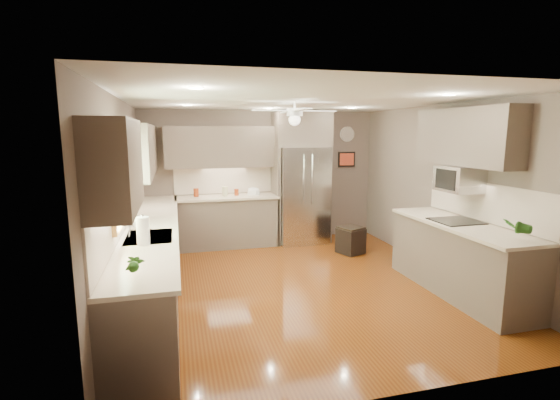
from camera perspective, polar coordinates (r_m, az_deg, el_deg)
name	(u,v)px	position (r m, az deg, el deg)	size (l,w,h in m)	color
floor	(300,284)	(5.77, 2.80, -11.75)	(5.00, 5.00, 0.00)	#52230B
ceiling	(301,100)	(5.39, 3.02, 13.85)	(5.00, 5.00, 0.00)	white
wall_back	(262,176)	(7.84, -2.58, 3.36)	(4.50, 4.50, 0.00)	#66574D
wall_front	(400,246)	(3.20, 16.52, -6.16)	(4.50, 4.50, 0.00)	#66574D
wall_left	(122,203)	(5.23, -21.31, -0.39)	(5.00, 5.00, 0.00)	#66574D
wall_right	(446,190)	(6.48, 22.27, 1.34)	(5.00, 5.00, 0.00)	#66574D
canister_a	(196,192)	(7.44, -11.72, 1.05)	(0.09, 0.09, 0.15)	maroon
canister_c	(225,191)	(7.44, -7.74, 1.23)	(0.11, 0.11, 0.17)	beige
canister_d	(236,192)	(7.49, -6.14, 1.09)	(0.08, 0.08, 0.12)	maroon
soap_bottle	(138,223)	(5.13, -19.38, -3.03)	(0.08, 0.08, 0.17)	white
potted_plant_left	(135,264)	(3.41, -19.76, -8.44)	(0.14, 0.10, 0.27)	#214F16
potted_plant_right	(517,227)	(5.03, 30.33, -3.25)	(0.17, 0.14, 0.31)	#214F16
bowl	(254,194)	(7.51, -3.72, 0.90)	(0.23, 0.23, 0.06)	beige
left_run	(152,258)	(5.53, -17.58, -7.85)	(0.65, 4.70, 1.45)	brown
back_run	(227,220)	(7.56, -7.46, -2.83)	(1.85, 0.65, 1.45)	brown
uppers	(237,148)	(5.91, -6.07, 7.34)	(4.50, 4.70, 0.95)	brown
window	(118,183)	(4.70, -21.86, 2.21)	(0.05, 1.12, 0.92)	#BFF2B2
sink	(149,239)	(4.79, -17.94, -5.28)	(0.50, 0.70, 0.32)	silver
refrigerator	(302,180)	(7.70, 3.07, 2.77)	(1.06, 0.75, 2.45)	silver
right_run	(460,257)	(5.82, 23.96, -7.35)	(0.70, 2.20, 1.45)	brown
microwave	(459,179)	(5.88, 23.85, 2.74)	(0.43, 0.55, 0.34)	silver
ceiling_fan	(295,114)	(5.67, 2.07, 11.95)	(1.18, 1.18, 0.32)	white
recessed_lights	(290,103)	(5.76, 1.40, 13.53)	(2.84, 3.14, 0.01)	white
wall_clock	(347,134)	(8.32, 9.43, 9.12)	(0.30, 0.03, 0.30)	white
framed_print	(347,159)	(8.33, 9.35, 5.68)	(0.36, 0.03, 0.30)	black
stool	(351,240)	(7.18, 9.91, -5.57)	(0.50, 0.50, 0.46)	black
paper_towel	(143,231)	(4.42, -18.71, -4.21)	(0.13, 0.13, 0.33)	white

